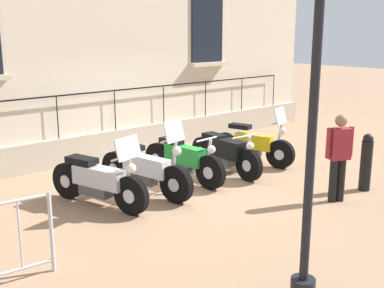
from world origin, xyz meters
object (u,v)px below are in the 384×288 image
(motorcycle_black, at_px, (225,153))
(bollard, at_px, (366,162))
(pedestrian_standing, at_px, (339,154))
(motorcycle_green, at_px, (183,161))
(motorcycle_yellow, at_px, (253,146))
(motorcycle_silver, at_px, (99,182))
(motorcycle_white, at_px, (145,171))

(motorcycle_black, relative_size, bollard, 1.92)
(bollard, xyz_separation_m, pedestrian_standing, (-0.01, -0.94, 0.32))
(pedestrian_standing, bearing_deg, motorcycle_black, -174.17)
(motorcycle_green, relative_size, motorcycle_yellow, 1.07)
(motorcycle_green, bearing_deg, pedestrian_standing, 25.89)
(motorcycle_yellow, bearing_deg, motorcycle_green, -91.35)
(motorcycle_black, bearing_deg, bollard, 25.22)
(motorcycle_green, bearing_deg, motorcycle_silver, -86.61)
(motorcycle_yellow, bearing_deg, pedestrian_standing, -15.30)
(motorcycle_green, xyz_separation_m, pedestrian_standing, (2.67, 1.29, 0.44))
(motorcycle_white, height_order, motorcycle_black, motorcycle_white)
(motorcycle_silver, relative_size, motorcycle_black, 0.99)
(motorcycle_black, relative_size, motorcycle_yellow, 1.06)
(motorcycle_green, distance_m, bollard, 3.49)
(motorcycle_black, height_order, motorcycle_yellow, motorcycle_yellow)
(motorcycle_yellow, height_order, pedestrian_standing, pedestrian_standing)
(bollard, bearing_deg, pedestrian_standing, -90.79)
(bollard, bearing_deg, motorcycle_green, -140.20)
(motorcycle_silver, height_order, bollard, motorcycle_silver)
(motorcycle_white, distance_m, motorcycle_black, 2.05)
(motorcycle_white, height_order, motorcycle_green, motorcycle_white)
(motorcycle_yellow, height_order, bollard, motorcycle_yellow)
(motorcycle_black, distance_m, motorcycle_yellow, 0.98)
(motorcycle_yellow, relative_size, bollard, 1.82)
(bollard, bearing_deg, motorcycle_black, -154.78)
(motorcycle_white, height_order, bollard, motorcycle_white)
(motorcycle_white, xyz_separation_m, pedestrian_standing, (2.55, 2.31, 0.43))
(motorcycle_white, xyz_separation_m, motorcycle_black, (0.02, 2.05, -0.00))
(motorcycle_silver, relative_size, motorcycle_green, 0.98)
(pedestrian_standing, bearing_deg, bollard, 89.21)
(motorcycle_green, xyz_separation_m, bollard, (2.68, 2.23, 0.12))
(motorcycle_black, distance_m, pedestrian_standing, 2.58)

